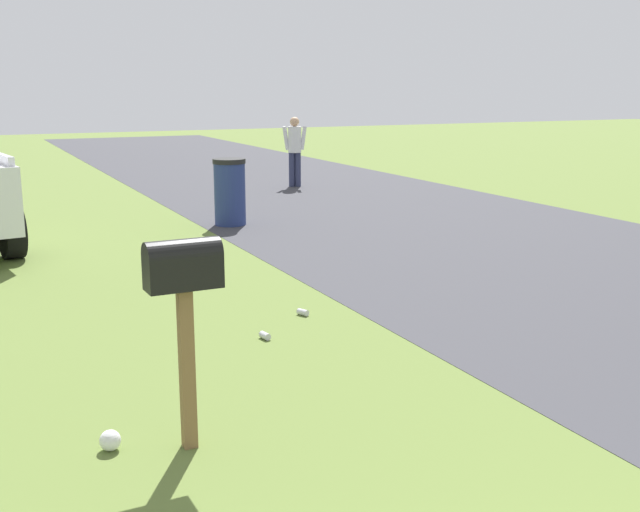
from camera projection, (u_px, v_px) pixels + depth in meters
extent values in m
cube|color=brown|center=(187.00, 369.00, 5.12)|extent=(0.09, 0.09, 1.09)
cube|color=black|center=(183.00, 272.00, 4.98)|extent=(0.21, 0.49, 0.22)
cylinder|color=black|center=(183.00, 255.00, 4.95)|extent=(0.21, 0.49, 0.20)
cube|color=red|center=(178.00, 258.00, 5.06)|extent=(0.02, 0.04, 0.18)
cylinder|color=black|center=(11.00, 231.00, 10.80)|extent=(0.79, 0.36, 0.76)
cylinder|color=navy|center=(230.00, 194.00, 13.31)|extent=(0.53, 0.53, 1.05)
cylinder|color=black|center=(229.00, 161.00, 13.19)|extent=(0.55, 0.55, 0.08)
cylinder|color=#2D3351|center=(298.00, 170.00, 18.31)|extent=(0.14, 0.14, 0.80)
cylinder|color=#2D3351|center=(292.00, 170.00, 18.30)|extent=(0.14, 0.14, 0.80)
cylinder|color=silver|center=(295.00, 140.00, 18.16)|extent=(0.30, 0.30, 0.60)
sphere|color=tan|center=(295.00, 122.00, 18.07)|extent=(0.22, 0.22, 0.22)
cylinder|color=silver|center=(303.00, 138.00, 18.16)|extent=(0.09, 0.17, 0.54)
cylinder|color=silver|center=(286.00, 138.00, 18.14)|extent=(0.09, 0.17, 0.54)
cylinder|color=silver|center=(303.00, 312.00, 8.18)|extent=(0.14, 0.11, 0.07)
sphere|color=silver|center=(110.00, 440.00, 5.16)|extent=(0.14, 0.14, 0.14)
cylinder|color=silver|center=(265.00, 336.00, 7.42)|extent=(0.13, 0.09, 0.07)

